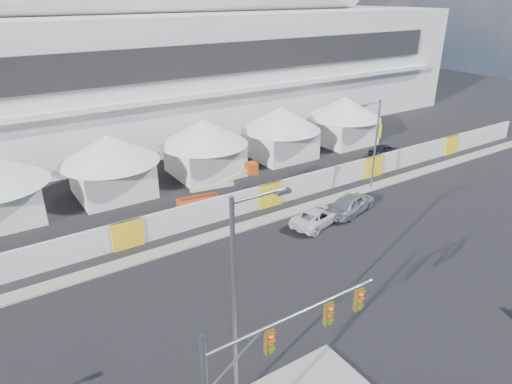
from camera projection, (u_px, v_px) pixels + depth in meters
ground at (334, 334)px, 23.75m from camera, size 160.00×160.00×0.00m
far_curb at (402, 178)px, 43.33m from camera, size 80.00×1.20×0.12m
stadium at (163, 52)px, 55.98m from camera, size 80.00×24.80×21.98m
tent_row at (159, 151)px, 41.04m from camera, size 53.40×8.40×5.40m
hoarding_fence at (270, 195)px, 37.43m from camera, size 70.00×0.25×2.00m
scaffold_tower at (399, 62)px, 71.94m from camera, size 4.40×4.40×12.00m
sedan_silver at (351, 203)px, 36.35m from camera, size 3.21×5.25×1.67m
pickup_curb at (317, 216)px, 34.59m from camera, size 3.43×5.17×1.32m
lot_car_b at (384, 150)px, 49.12m from camera, size 1.59×3.75×1.27m
traffic_mast at (251, 381)px, 16.04m from camera, size 7.81×0.63×6.52m
streetlight_median at (239, 291)px, 17.73m from camera, size 2.65×0.27×9.59m
streetlight_curb at (375, 139)px, 39.26m from camera, size 2.38×0.54×8.05m
boom_lift at (206, 198)px, 36.95m from camera, size 6.92×2.07×3.45m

